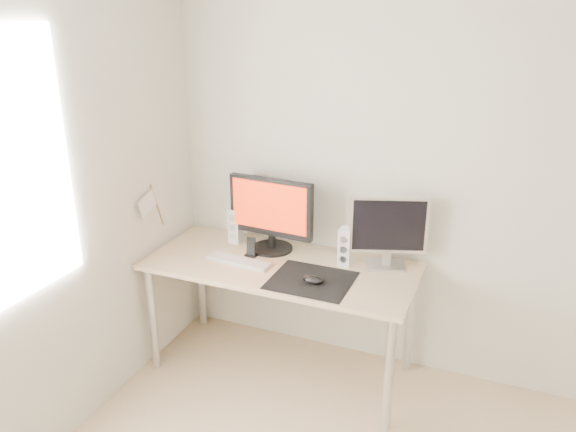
% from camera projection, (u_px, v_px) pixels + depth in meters
% --- Properties ---
extents(wall_back, '(3.50, 0.00, 3.50)m').
position_uv_depth(wall_back, '(459.00, 181.00, 3.13)').
color(wall_back, white).
rests_on(wall_back, ground).
extents(mousepad, '(0.45, 0.40, 0.00)m').
position_uv_depth(mousepad, '(311.00, 280.00, 3.12)').
color(mousepad, black).
rests_on(mousepad, desk).
extents(mouse, '(0.12, 0.07, 0.04)m').
position_uv_depth(mouse, '(313.00, 280.00, 3.08)').
color(mouse, black).
rests_on(mouse, mousepad).
extents(desk, '(1.60, 0.70, 0.73)m').
position_uv_depth(desk, '(281.00, 276.00, 3.35)').
color(desk, '#D1B587').
rests_on(desk, ground).
extents(main_monitor, '(0.55, 0.28, 0.47)m').
position_uv_depth(main_monitor, '(271.00, 212.00, 3.43)').
color(main_monitor, black).
rests_on(main_monitor, desk).
extents(second_monitor, '(0.44, 0.22, 0.43)m').
position_uv_depth(second_monitor, '(388.00, 228.00, 3.21)').
color(second_monitor, silver).
rests_on(second_monitor, desk).
extents(speaker_left, '(0.07, 0.09, 0.23)m').
position_uv_depth(speaker_left, '(236.00, 225.00, 3.60)').
color(speaker_left, white).
rests_on(speaker_left, desk).
extents(speaker_right, '(0.07, 0.09, 0.23)m').
position_uv_depth(speaker_right, '(345.00, 247.00, 3.27)').
color(speaker_right, white).
rests_on(speaker_right, desk).
extents(keyboard, '(0.43, 0.16, 0.02)m').
position_uv_depth(keyboard, '(239.00, 261.00, 3.35)').
color(keyboard, '#BBBBBD').
rests_on(keyboard, desk).
extents(phone_dock, '(0.07, 0.06, 0.12)m').
position_uv_depth(phone_dock, '(251.00, 251.00, 3.41)').
color(phone_dock, black).
rests_on(phone_dock, desk).
extents(pennant, '(0.01, 0.23, 0.29)m').
position_uv_depth(pennant, '(151.00, 204.00, 3.37)').
color(pennant, '#A57F54').
rests_on(pennant, wall_left).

